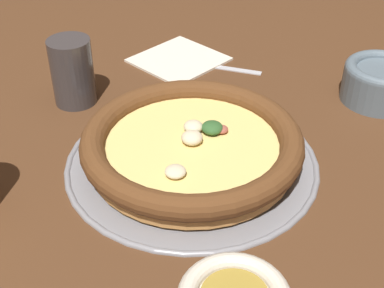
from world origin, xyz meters
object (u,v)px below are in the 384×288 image
(napkin, at_px, (179,59))
(drinking_cup, at_px, (72,72))
(bowl_far, at_px, (381,81))
(pizza_tray, at_px, (192,161))
(pizza, at_px, (192,144))
(fork, at_px, (200,64))

(napkin, bearing_deg, drinking_cup, -90.70)
(bowl_far, xyz_separation_m, drinking_cup, (-0.31, -0.35, 0.02))
(bowl_far, relative_size, napkin, 0.78)
(pizza_tray, xyz_separation_m, napkin, (-0.23, 0.18, 0.00))
(pizza_tray, height_order, napkin, same)
(drinking_cup, height_order, napkin, drinking_cup)
(pizza_tray, height_order, pizza, pizza)
(pizza, bearing_deg, napkin, 142.54)
(bowl_far, xyz_separation_m, fork, (-0.27, -0.13, -0.03))
(pizza, xyz_separation_m, napkin, (-0.23, 0.18, -0.03))
(pizza, bearing_deg, drinking_cup, -172.94)
(pizza_tray, bearing_deg, drinking_cup, -172.95)
(bowl_far, bearing_deg, drinking_cup, -131.35)
(napkin, bearing_deg, pizza, -37.46)
(fork, bearing_deg, drinking_cup, 50.16)
(pizza_tray, xyz_separation_m, drinking_cup, (-0.24, -0.03, 0.05))
(pizza_tray, bearing_deg, napkin, 142.53)
(napkin, relative_size, fork, 0.84)
(pizza, distance_m, bowl_far, 0.33)
(pizza_tray, distance_m, bowl_far, 0.33)
(napkin, bearing_deg, pizza_tray, -37.47)
(drinking_cup, xyz_separation_m, napkin, (0.00, 0.21, -0.05))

